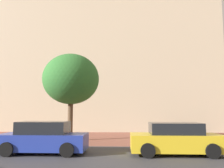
{
  "coord_description": "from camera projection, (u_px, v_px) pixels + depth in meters",
  "views": [
    {
      "loc": [
        0.82,
        0.29,
        1.98
      ],
      "look_at": [
        0.28,
        11.02,
        3.23
      ],
      "focal_mm": 38.23,
      "sensor_mm": 36.0,
      "label": 1
    }
  ],
  "objects": [
    {
      "name": "car_yellow",
      "position": [
        175.0,
        139.0,
        11.11
      ],
      "size": [
        4.16,
        2.02,
        1.47
      ],
      "color": "gold",
      "rests_on": "ground_plane"
    },
    {
      "name": "ground_plane",
      "position": [
        104.0,
        162.0,
        9.44
      ],
      "size": [
        120.0,
        120.0,
        0.0
      ],
      "primitive_type": "plane",
      "color": "brown"
    },
    {
      "name": "car_blue",
      "position": [
        43.0,
        138.0,
        11.42
      ],
      "size": [
        4.12,
        1.97,
        1.51
      ],
      "color": "#23389E",
      "rests_on": "ground_plane"
    },
    {
      "name": "street_asphalt_strip",
      "position": [
        103.0,
        163.0,
        9.22
      ],
      "size": [
        120.0,
        9.0,
        0.0
      ],
      "primitive_type": "cube",
      "color": "#38383D",
      "rests_on": "ground_plane"
    },
    {
      "name": "landmark_building",
      "position": [
        110.0,
        49.0,
        31.73
      ],
      "size": [
        24.23,
        15.41,
        34.47
      ],
      "color": "beige",
      "rests_on": "ground_plane"
    },
    {
      "name": "tree_curb_far",
      "position": [
        71.0,
        79.0,
        16.96
      ],
      "size": [
        3.99,
        3.99,
        6.09
      ],
      "color": "brown",
      "rests_on": "ground_plane"
    }
  ]
}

